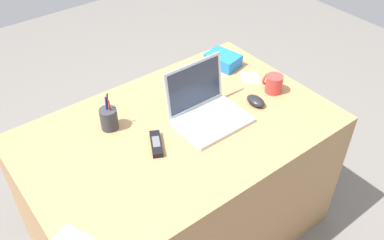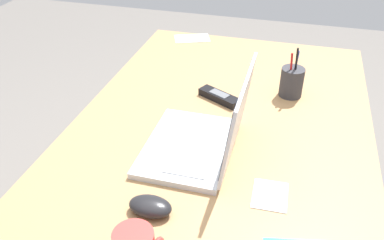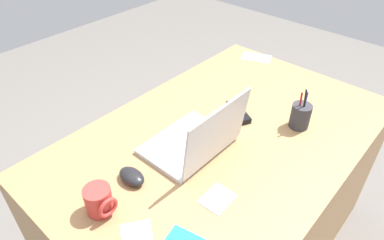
% 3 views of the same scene
% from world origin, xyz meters
% --- Properties ---
extents(ground_plane, '(6.00, 6.00, 0.00)m').
position_xyz_m(ground_plane, '(0.00, 0.00, 0.00)').
color(ground_plane, slate).
extents(desk, '(1.39, 0.90, 0.73)m').
position_xyz_m(desk, '(0.00, 0.00, 0.37)').
color(desk, '#A87C4F').
rests_on(desk, ground).
extents(laptop, '(0.32, 0.27, 0.25)m').
position_xyz_m(laptop, '(0.14, -0.02, 0.78)').
color(laptop, silver).
rests_on(laptop, desk).
extents(computer_mouse, '(0.07, 0.10, 0.04)m').
position_xyz_m(computer_mouse, '(0.39, -0.08, 0.75)').
color(computer_mouse, black).
rests_on(computer_mouse, desk).
extents(coffee_mug_white, '(0.08, 0.09, 0.09)m').
position_xyz_m(coffee_mug_white, '(0.54, -0.06, 0.78)').
color(coffee_mug_white, '#C63833').
rests_on(coffee_mug_white, desk).
extents(cordless_phone, '(0.11, 0.15, 0.03)m').
position_xyz_m(cordless_phone, '(-0.15, -0.04, 0.74)').
color(cordless_phone, black).
rests_on(cordless_phone, desk).
extents(pen_holder, '(0.08, 0.08, 0.18)m').
position_xyz_m(pen_holder, '(-0.24, 0.19, 0.78)').
color(pen_holder, '#333338').
rests_on(pen_holder, desk).
extents(snack_bag, '(0.16, 0.19, 0.07)m').
position_xyz_m(snack_bag, '(0.50, 0.28, 0.76)').
color(snack_bag, blue).
rests_on(snack_bag, desk).
extents(paper_note_near_laptop, '(0.11, 0.09, 0.00)m').
position_xyz_m(paper_note_near_laptop, '(0.27, 0.18, 0.73)').
color(paper_note_near_laptop, white).
rests_on(paper_note_near_laptop, desk).
extents(paper_note_right, '(0.13, 0.14, 0.00)m').
position_xyz_m(paper_note_right, '(0.53, 0.09, 0.73)').
color(paper_note_right, white).
rests_on(paper_note_right, desk).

